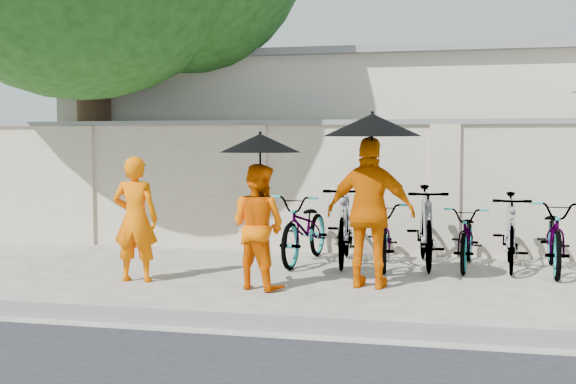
# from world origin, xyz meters

# --- Properties ---
(ground) EXTENTS (80.00, 80.00, 0.00)m
(ground) POSITION_xyz_m (0.00, 0.00, 0.00)
(ground) COLOR beige
(kerb) EXTENTS (40.00, 0.16, 0.12)m
(kerb) POSITION_xyz_m (0.00, -1.70, 0.06)
(kerb) COLOR slate
(kerb) RESTS_ON ground
(compound_wall) EXTENTS (20.00, 0.30, 2.00)m
(compound_wall) POSITION_xyz_m (1.00, 3.20, 1.00)
(compound_wall) COLOR beige
(compound_wall) RESTS_ON ground
(building_behind) EXTENTS (14.00, 6.00, 3.20)m
(building_behind) POSITION_xyz_m (2.00, 7.00, 1.60)
(building_behind) COLOR beige
(building_behind) RESTS_ON ground
(monk_left) EXTENTS (0.60, 0.42, 1.56)m
(monk_left) POSITION_xyz_m (-1.73, 0.19, 0.78)
(monk_left) COLOR #FF6B00
(monk_left) RESTS_ON ground
(monk_center) EXTENTS (0.88, 0.79, 1.48)m
(monk_center) POSITION_xyz_m (-0.13, 0.11, 0.74)
(monk_center) COLOR #F76300
(monk_center) RESTS_ON ground
(parasol_center) EXTENTS (0.95, 0.95, 0.99)m
(parasol_center) POSITION_xyz_m (-0.08, 0.03, 1.72)
(parasol_center) COLOR black
(parasol_center) RESTS_ON ground
(monk_right) EXTENTS (1.10, 0.55, 1.80)m
(monk_right) POSITION_xyz_m (1.16, 0.43, 0.90)
(monk_right) COLOR #E26600
(monk_right) RESTS_ON ground
(parasol_right) EXTENTS (1.15, 1.15, 1.05)m
(parasol_right) POSITION_xyz_m (1.18, 0.35, 1.93)
(parasol_right) COLOR black
(parasol_right) RESTS_ON ground
(bike_0) EXTENTS (0.87, 1.98, 1.01)m
(bike_0) POSITION_xyz_m (0.06, 2.01, 0.50)
(bike_0) COLOR gray
(bike_0) RESTS_ON ground
(bike_1) EXTENTS (0.69, 1.96, 1.15)m
(bike_1) POSITION_xyz_m (0.63, 2.00, 0.58)
(bike_1) COLOR gray
(bike_1) RESTS_ON ground
(bike_2) EXTENTS (0.80, 1.82, 0.93)m
(bike_2) POSITION_xyz_m (1.20, 1.94, 0.46)
(bike_2) COLOR gray
(bike_2) RESTS_ON ground
(bike_3) EXTENTS (0.72, 1.92, 1.13)m
(bike_3) POSITION_xyz_m (1.76, 2.05, 0.56)
(bike_3) COLOR gray
(bike_3) RESTS_ON ground
(bike_4) EXTENTS (0.72, 1.70, 0.87)m
(bike_4) POSITION_xyz_m (2.33, 2.06, 0.44)
(bike_4) COLOR gray
(bike_4) RESTS_ON ground
(bike_5) EXTENTS (0.58, 1.76, 1.05)m
(bike_5) POSITION_xyz_m (2.89, 2.07, 0.52)
(bike_5) COLOR gray
(bike_5) RESTS_ON ground
(bike_6) EXTENTS (0.78, 1.91, 0.98)m
(bike_6) POSITION_xyz_m (3.46, 1.97, 0.49)
(bike_6) COLOR gray
(bike_6) RESTS_ON ground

